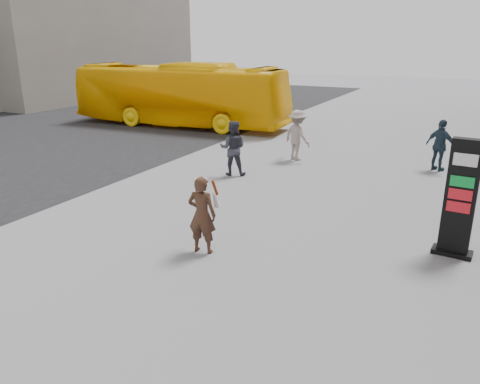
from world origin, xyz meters
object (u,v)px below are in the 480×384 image
at_px(woman, 202,214).
at_px(pedestrian_b, 297,135).
at_px(pedestrian_c, 440,145).
at_px(pedestrian_a, 233,148).
at_px(info_pylon, 460,199).
at_px(bus, 180,95).

bearing_deg(woman, pedestrian_b, -91.44).
bearing_deg(pedestrian_b, pedestrian_c, -143.79).
distance_m(pedestrian_b, pedestrian_c, 4.80).
bearing_deg(pedestrian_a, pedestrian_b, -132.27).
relative_size(pedestrian_a, pedestrian_c, 1.03).
relative_size(info_pylon, pedestrian_a, 1.37).
distance_m(woman, pedestrian_a, 5.82).
bearing_deg(pedestrian_a, woman, 91.97).
bearing_deg(woman, pedestrian_c, -121.00).
bearing_deg(woman, bus, -62.72).
xyz_separation_m(bus, pedestrian_c, (12.50, -3.21, -0.69)).
height_order(pedestrian_a, pedestrian_b, pedestrian_b).
bearing_deg(info_pylon, woman, -150.30).
relative_size(info_pylon, pedestrian_b, 1.33).
bearing_deg(pedestrian_c, pedestrian_b, 35.55).
distance_m(woman, bus, 15.04).
xyz_separation_m(info_pylon, woman, (-4.63, -2.23, -0.37)).
height_order(info_pylon, woman, info_pylon).
distance_m(info_pylon, pedestrian_c, 6.82).
relative_size(info_pylon, woman, 1.48).
distance_m(bus, pedestrian_b, 8.76).
bearing_deg(pedestrian_b, woman, 123.86).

